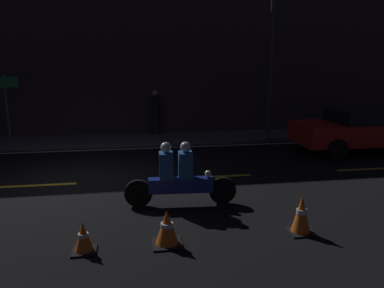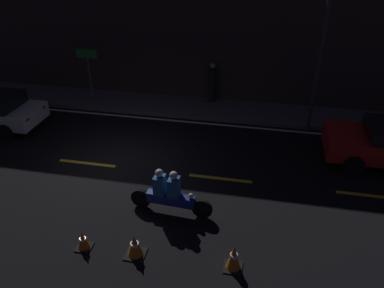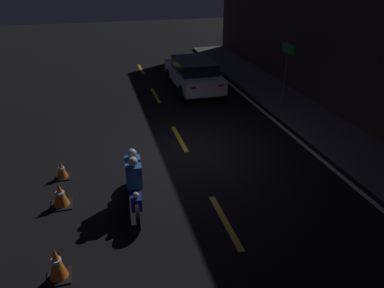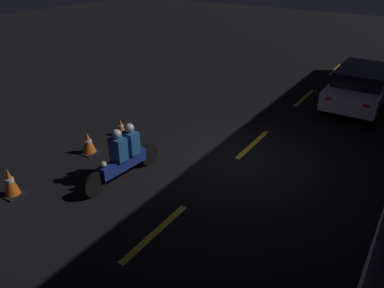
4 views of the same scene
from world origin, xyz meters
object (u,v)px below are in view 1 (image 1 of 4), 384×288
Objects in this scene: traffic_cone_far at (301,214)px; street_lamp at (271,54)px; motorcycle at (178,176)px; shop_sign at (6,96)px; pedestrian at (155,112)px; traffic_cone_near at (83,238)px; traffic_cone_mid at (167,228)px; taxi_red at (364,129)px.

street_lamp is at bearing 73.77° from traffic_cone_far.
shop_sign reaches higher than motorcycle.
pedestrian is at bearing 10.69° from shop_sign.
motorcycle is at bearing -90.39° from pedestrian.
motorcycle is 2.48m from traffic_cone_near.
street_lamp is (5.80, 7.39, 3.00)m from traffic_cone_near.
street_lamp reaches higher than shop_sign.
traffic_cone_mid is at bearing -59.87° from shop_sign.
taxi_red is 1.86× the size of shop_sign.
shop_sign is at bearing 112.69° from traffic_cone_near.
taxi_red is 12.24m from shop_sign.
traffic_cone_near is at bearing -128.12° from street_lamp.
motorcycle is 2.58m from traffic_cone_far.
pedestrian reaches higher than motorcycle.
traffic_cone_far is at bearing 1.34° from traffic_cone_mid.
traffic_cone_far reaches higher than traffic_cone_near.
street_lamp reaches higher than motorcycle.
taxi_red is at bearing 33.42° from motorcycle.
traffic_cone_near is 0.83× the size of traffic_cone_mid.
street_lamp reaches higher than traffic_cone_near.
shop_sign is at bearing 131.14° from traffic_cone_far.
traffic_cone_near is 0.71× the size of traffic_cone_far.
taxi_red is at bearing 37.83° from traffic_cone_mid.
street_lamp is at bearing -33.81° from taxi_red.
shop_sign is (-7.11, 8.14, 1.49)m from traffic_cone_far.
motorcycle is at bearing 76.82° from traffic_cone_mid.
traffic_cone_near is 0.28× the size of pedestrian.
traffic_cone_far is 0.40× the size of pedestrian.
taxi_red is 4.05m from street_lamp.
shop_sign is at bearing -169.31° from pedestrian.
shop_sign is 0.42× the size of street_lamp.
street_lamp is at bearing 58.66° from traffic_cone_mid.
motorcycle is (-6.74, -3.83, -0.14)m from taxi_red.
shop_sign reaches higher than traffic_cone_far.
traffic_cone_far is at bearing -36.51° from motorcycle.
traffic_cone_near is at bearing 33.85° from taxi_red.
motorcycle is 8.38m from shop_sign.
shop_sign is (-5.16, 6.49, 1.20)m from motorcycle.
taxi_red is 9.02× the size of traffic_cone_near.
traffic_cone_far is at bearing -78.23° from pedestrian.
taxi_red is at bearing -12.58° from shop_sign.
shop_sign is (-5.21, -0.98, 0.79)m from pedestrian.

